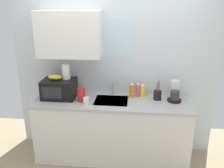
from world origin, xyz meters
name	(u,v)px	position (x,y,z in m)	size (l,w,h in m)	color
kitchen_wall_assembly	(107,63)	(-0.11, 0.31, 1.35)	(2.96, 0.42, 2.50)	silver
counter_unit	(112,129)	(0.00, 0.00, 0.46)	(2.19, 0.63, 0.90)	white
sink_faucet	(113,88)	(-0.01, 0.24, 1.00)	(0.03, 0.03, 0.19)	#B2B5BA
microwave	(59,89)	(-0.76, 0.05, 1.04)	(0.46, 0.35, 0.27)	black
banana_bunch	(55,77)	(-0.81, 0.05, 1.20)	(0.20, 0.11, 0.07)	gold
paper_towel_roll	(66,71)	(-0.66, 0.10, 1.28)	(0.11, 0.11, 0.22)	white
coffee_maker	(174,93)	(0.86, 0.11, 1.00)	(0.19, 0.21, 0.28)	black
dish_soap_bottle_orange	(132,90)	(0.27, 0.16, 1.01)	(0.06, 0.06, 0.23)	orange
dish_soap_bottle_pink	(138,90)	(0.36, 0.22, 1.00)	(0.06, 0.06, 0.22)	#E55999
dish_soap_bottle_yellow	(143,90)	(0.42, 0.21, 1.00)	(0.07, 0.07, 0.21)	yellow
cereal_canister	(81,95)	(-0.42, -0.05, 1.00)	(0.10, 0.10, 0.20)	red
mug_white	(86,101)	(-0.33, -0.14, 0.95)	(0.08, 0.08, 0.10)	white
utensil_crock	(157,95)	(0.63, 0.12, 0.97)	(0.11, 0.11, 0.29)	black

